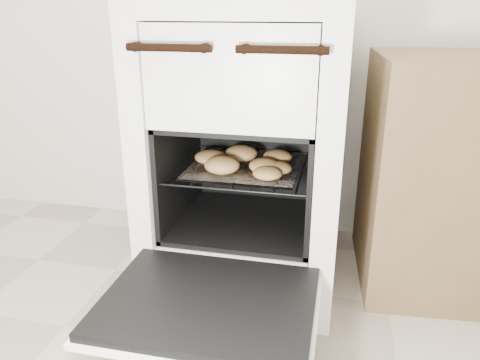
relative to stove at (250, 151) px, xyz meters
name	(u,v)px	position (x,y,z in m)	size (l,w,h in m)	color
stove	(250,151)	(0.00, 0.00, 0.00)	(0.63, 0.70, 0.97)	white
oven_door	(208,304)	(0.00, -0.53, -0.26)	(0.57, 0.44, 0.04)	black
oven_rack	(245,168)	(0.00, -0.07, -0.04)	(0.46, 0.44, 0.01)	black
foil_sheet	(244,168)	(0.00, -0.09, -0.03)	(0.36, 0.32, 0.01)	white
baked_rolls	(246,161)	(0.01, -0.10, -0.01)	(0.35, 0.29, 0.05)	#BF844C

